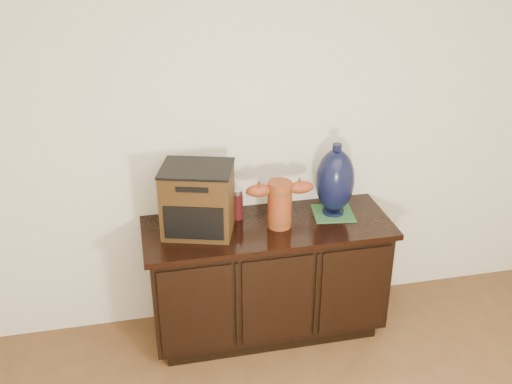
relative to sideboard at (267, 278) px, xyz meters
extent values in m
plane|color=white|center=(0.00, 0.27, 0.91)|extent=(4.50, 0.00, 4.50)
cube|color=black|center=(0.00, 0.00, -0.35)|extent=(1.29, 0.45, 0.08)
cube|color=black|center=(0.00, 0.00, 0.01)|extent=(1.40, 0.50, 0.64)
cube|color=black|center=(0.00, 0.00, 0.35)|extent=(1.46, 0.56, 0.03)
cube|color=black|center=(-0.47, -0.25, 0.01)|extent=(0.41, 0.01, 0.56)
cube|color=black|center=(0.00, -0.25, 0.01)|extent=(0.41, 0.01, 0.56)
cube|color=black|center=(0.47, -0.25, 0.01)|extent=(0.41, 0.01, 0.56)
cylinder|color=#973E1B|center=(0.06, -0.02, 0.51)|extent=(0.14, 0.14, 0.28)
cylinder|color=#3D1D0B|center=(0.06, -0.02, 0.41)|extent=(0.15, 0.15, 0.03)
cylinder|color=#3D1D0B|center=(0.06, -0.02, 0.60)|extent=(0.15, 0.15, 0.03)
ellipsoid|color=#973E1B|center=(-0.06, -0.02, 0.61)|extent=(0.15, 0.08, 0.07)
ellipsoid|color=#973E1B|center=(0.18, -0.02, 0.61)|extent=(0.15, 0.08, 0.07)
cube|color=#38230E|center=(-0.40, 0.03, 0.56)|extent=(0.45, 0.40, 0.38)
cube|color=black|center=(-0.44, -0.12, 0.50)|extent=(0.32, 0.10, 0.20)
cube|color=black|center=(-0.40, 0.03, 0.76)|extent=(0.47, 0.41, 0.01)
cube|color=#2C6231|center=(0.42, 0.06, 0.37)|extent=(0.27, 0.27, 0.01)
cylinder|color=black|center=(0.42, 0.06, 0.38)|extent=(0.13, 0.13, 0.02)
ellipsoid|color=black|center=(0.42, 0.06, 0.59)|extent=(0.26, 0.26, 0.39)
cylinder|color=black|center=(0.42, 0.06, 0.80)|extent=(0.06, 0.06, 0.04)
cylinder|color=#5F1014|center=(-0.16, 0.12, 0.45)|extent=(0.06, 0.06, 0.16)
cylinder|color=silver|center=(-0.16, 0.12, 0.54)|extent=(0.06, 0.06, 0.03)
camera|label=1|loc=(-0.72, -2.97, 2.07)|focal=42.00mm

